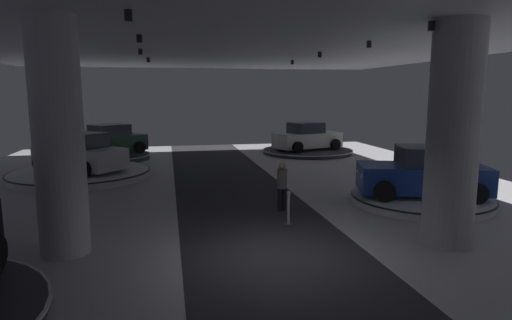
{
  "coord_description": "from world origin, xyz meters",
  "views": [
    {
      "loc": [
        -2.4,
        -9.27,
        3.78
      ],
      "look_at": [
        0.65,
        5.64,
        1.4
      ],
      "focal_mm": 30.24,
      "sensor_mm": 36.0,
      "label": 1
    }
  ],
  "objects": [
    {
      "name": "ceiling_with_spotlights",
      "position": [
        0.0,
        0.0,
        5.55
      ],
      "size": [
        24.0,
        44.0,
        0.39
      ],
      "color": "silver"
    },
    {
      "name": "display_car_mid_right",
      "position": [
        6.08,
        3.72,
        1.05
      ],
      "size": [
        4.54,
        3.14,
        1.71
      ],
      "color": "navy",
      "rests_on": "display_platform_mid_right"
    },
    {
      "name": "visitor_walking_near",
      "position": [
        1.14,
        3.82,
        0.91
      ],
      "size": [
        0.32,
        0.32,
        1.59
      ],
      "color": "black",
      "rests_on": "ground"
    },
    {
      "name": "display_car_far_left",
      "position": [
        -6.27,
        10.84,
        1.1
      ],
      "size": [
        4.38,
        4.07,
        1.71
      ],
      "color": "silver",
      "rests_on": "display_platform_far_left"
    },
    {
      "name": "column_left",
      "position": [
        -4.88,
        1.28,
        2.75
      ],
      "size": [
        1.13,
        1.13,
        5.5
      ],
      "color": "silver",
      "rests_on": "ground"
    },
    {
      "name": "display_platform_deep_right",
      "position": [
        6.17,
        16.43,
        0.14
      ],
      "size": [
        5.66,
        5.66,
        0.25
      ],
      "color": "#333338",
      "rests_on": "ground"
    },
    {
      "name": "display_car_deep_right",
      "position": [
        6.14,
        16.42,
        1.01
      ],
      "size": [
        4.55,
        3.19,
        1.71
      ],
      "color": "silver",
      "rests_on": "display_platform_deep_right"
    },
    {
      "name": "display_platform_far_left",
      "position": [
        -6.29,
        10.86,
        0.19
      ],
      "size": [
        6.06,
        6.06,
        0.33
      ],
      "color": "silver",
      "rests_on": "ground"
    },
    {
      "name": "display_platform_mid_right",
      "position": [
        6.05,
        3.72,
        0.16
      ],
      "size": [
        4.72,
        4.72,
        0.29
      ],
      "color": "silver",
      "rests_on": "ground"
    },
    {
      "name": "column_right",
      "position": [
        4.43,
        0.04,
        2.75
      ],
      "size": [
        1.24,
        1.24,
        5.5
      ],
      "color": "#ADADB2",
      "rests_on": "ground"
    },
    {
      "name": "ground",
      "position": [
        0.0,
        0.0,
        -0.02
      ],
      "size": [
        24.0,
        44.0,
        0.06
      ],
      "color": "#B2B2B7"
    },
    {
      "name": "display_platform_deep_left",
      "position": [
        -5.78,
        16.27,
        0.17
      ],
      "size": [
        4.67,
        4.67,
        0.3
      ],
      "color": "#333338",
      "rests_on": "ground"
    },
    {
      "name": "display_car_deep_left",
      "position": [
        -5.75,
        16.29,
        1.06
      ],
      "size": [
        4.4,
        4.03,
        1.71
      ],
      "color": "#2D5638",
      "rests_on": "display_platform_deep_left"
    },
    {
      "name": "stanchion_a",
      "position": [
        0.92,
        2.27,
        0.37
      ],
      "size": [
        0.28,
        0.28,
        1.01
      ],
      "color": "#333338",
      "rests_on": "ground"
    }
  ]
}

